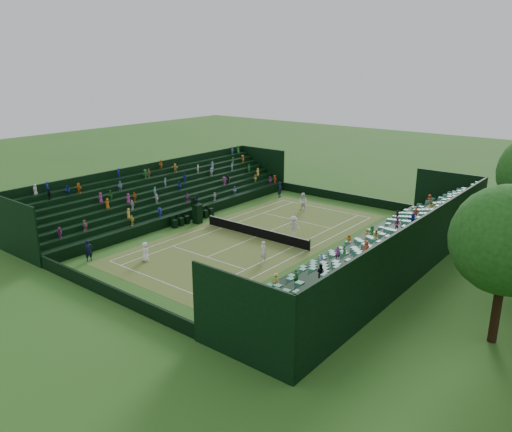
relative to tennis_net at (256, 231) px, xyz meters
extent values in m
plane|color=#2B621F|center=(0.00, 0.00, -0.53)|extent=(160.00, 160.00, 0.00)
cube|color=#376923|center=(0.00, 0.00, -0.52)|extent=(12.97, 26.77, 0.01)
cube|color=black|center=(0.00, 15.88, -0.03)|extent=(17.17, 0.20, 1.00)
cube|color=black|center=(0.00, -15.88, -0.03)|extent=(17.17, 0.20, 1.00)
cube|color=black|center=(8.48, 0.00, -0.03)|extent=(0.20, 31.77, 1.00)
cube|color=black|center=(-8.48, 0.00, -0.03)|extent=(0.20, 31.77, 1.00)
cube|color=black|center=(8.98, 0.00, -0.03)|extent=(0.80, 32.00, 1.00)
cube|color=black|center=(9.79, 0.00, 0.20)|extent=(0.80, 32.00, 1.45)
cube|color=black|center=(10.58, 0.00, 0.42)|extent=(0.80, 32.00, 1.90)
cube|color=black|center=(11.38, 0.00, 0.65)|extent=(0.80, 32.00, 2.35)
cube|color=black|center=(12.18, 0.00, 0.87)|extent=(0.80, 32.00, 2.80)
cube|color=black|center=(12.98, 0.00, 1.10)|extent=(0.80, 32.00, 3.25)
cube|color=black|center=(13.79, 0.00, 1.32)|extent=(0.80, 32.00, 3.70)
cube|color=black|center=(14.59, 0.00, 1.55)|extent=(0.80, 32.00, 4.15)
cube|color=black|center=(15.08, 0.00, 1.92)|extent=(0.20, 32.00, 4.90)
cube|color=black|center=(-8.98, 0.00, -0.03)|extent=(0.80, 32.00, 1.00)
cube|color=black|center=(-9.79, 0.00, 0.20)|extent=(0.80, 32.00, 1.45)
cube|color=black|center=(-10.58, 0.00, 0.42)|extent=(0.80, 32.00, 1.90)
cube|color=black|center=(-11.38, 0.00, 0.65)|extent=(0.80, 32.00, 2.35)
cube|color=black|center=(-12.18, 0.00, 0.87)|extent=(0.80, 32.00, 2.80)
cube|color=black|center=(-12.98, 0.00, 1.10)|extent=(0.80, 32.00, 3.25)
cube|color=black|center=(-13.79, 0.00, 1.32)|extent=(0.80, 32.00, 3.70)
cube|color=black|center=(-14.59, 0.00, 1.55)|extent=(0.80, 32.00, 4.15)
cube|color=black|center=(-15.08, 0.00, 1.92)|extent=(0.20, 32.00, 4.90)
cylinder|color=black|center=(-5.79, 0.00, 0.00)|extent=(0.10, 0.10, 1.06)
cylinder|color=black|center=(5.79, 0.00, 0.00)|extent=(0.10, 0.10, 1.06)
cube|color=black|center=(0.00, 0.00, -0.07)|extent=(11.57, 0.02, 0.86)
cube|color=white|center=(0.00, 0.00, 0.40)|extent=(11.57, 0.04, 0.07)
cylinder|color=black|center=(17.00, 16.00, 0.97)|extent=(0.16, 0.16, 3.00)
cylinder|color=black|center=(21.62, -5.53, 1.12)|extent=(0.50, 0.50, 3.29)
sphere|color=#174513|center=(21.62, -5.53, 5.59)|extent=(6.02, 6.02, 6.02)
cube|color=black|center=(-7.11, -0.38, 0.39)|extent=(0.72, 0.72, 1.84)
cube|color=black|center=(-7.11, -0.38, 1.36)|extent=(0.92, 0.92, 0.10)
cube|color=black|center=(-7.47, -0.38, 1.72)|extent=(0.08, 0.92, 0.72)
imported|color=black|center=(-7.11, -0.38, 1.89)|extent=(0.46, 0.53, 0.95)
cube|color=black|center=(-7.82, -2.77, -0.13)|extent=(0.49, 0.49, 0.79)
cube|color=black|center=(-8.07, -2.77, 0.36)|extent=(0.06, 0.49, 0.49)
cube|color=black|center=(-7.82, -1.97, -0.13)|extent=(0.49, 0.49, 0.79)
cube|color=black|center=(-8.07, -1.97, 0.36)|extent=(0.06, 0.49, 0.49)
cube|color=black|center=(-7.82, -1.17, -0.13)|extent=(0.49, 0.49, 0.79)
cube|color=black|center=(-8.07, -1.17, 0.36)|extent=(0.06, 0.49, 0.49)
cube|color=black|center=(-7.82, 0.63, -0.13)|extent=(0.49, 0.49, 0.79)
cube|color=black|center=(-8.07, 0.63, 0.36)|extent=(0.06, 0.49, 0.49)
cube|color=black|center=(-7.82, 1.43, -0.13)|extent=(0.49, 0.49, 0.79)
cube|color=black|center=(-8.07, 1.43, 0.36)|extent=(0.06, 0.49, 0.49)
cube|color=black|center=(-7.82, 2.23, -0.13)|extent=(0.49, 0.49, 0.79)
cube|color=black|center=(-8.07, 2.23, 0.36)|extent=(0.06, 0.49, 0.49)
imported|color=white|center=(-3.26, -10.05, 0.28)|extent=(0.87, 0.65, 1.61)
imported|color=white|center=(4.19, -4.28, 0.35)|extent=(0.67, 0.47, 1.76)
imported|color=white|center=(-1.35, 9.74, 0.46)|extent=(1.00, 0.81, 1.96)
imported|color=white|center=(2.40, 2.48, 0.41)|extent=(1.39, 1.16, 1.86)
imported|color=black|center=(-6.63, 12.79, 0.39)|extent=(0.62, 0.77, 1.83)
imported|color=black|center=(-6.87, -12.79, 0.34)|extent=(0.57, 0.72, 1.73)
camera|label=1|loc=(26.77, -33.48, 14.62)|focal=35.00mm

